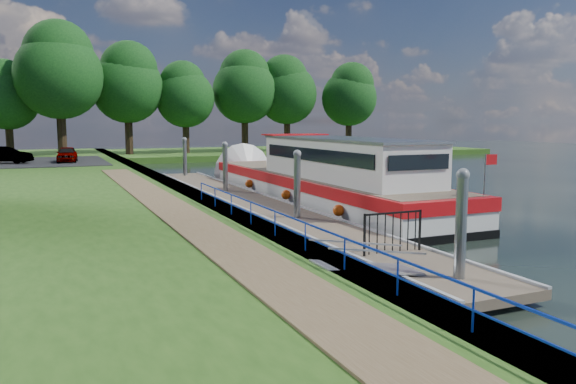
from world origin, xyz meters
name	(u,v)px	position (x,y,z in m)	size (l,w,h in m)	color
ground	(444,289)	(0.00, 0.00, 0.00)	(160.00, 160.00, 0.00)	black
bank_edge	(189,200)	(-2.55, 15.00, 0.39)	(1.10, 90.00, 0.78)	#473D2D
far_bank	(236,153)	(12.00, 52.00, 0.30)	(60.00, 18.00, 0.60)	#274D16
footpath	(185,217)	(-4.40, 8.00, 0.80)	(1.60, 40.00, 0.05)	brown
carpark	(10,163)	(-11.00, 38.00, 0.81)	(14.00, 12.00, 0.06)	black
blue_fence	(289,223)	(-2.75, 3.00, 1.31)	(0.04, 18.04, 0.72)	#0C2DBF
pontoon	(256,207)	(0.00, 13.00, 0.18)	(2.50, 30.00, 0.56)	brown
mooring_piles	(255,182)	(0.00, 13.00, 1.28)	(0.30, 27.30, 3.55)	gray
gangway	(367,267)	(-1.85, 0.50, 0.63)	(2.58, 1.00, 0.92)	#A5A8AD
gate_panel	(393,226)	(0.00, 2.20, 1.15)	(1.85, 0.05, 1.15)	black
barge	(314,180)	(3.60, 14.38, 1.09)	(4.36, 21.15, 4.78)	black
horizon_trees	(116,81)	(-1.61, 48.68, 7.95)	(54.38, 10.03, 12.87)	#332316
car_a	(67,154)	(-6.92, 36.60, 1.44)	(1.44, 3.58, 1.22)	#999999
car_b	(5,155)	(-11.29, 36.78, 1.46)	(1.33, 3.82, 1.26)	#999999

